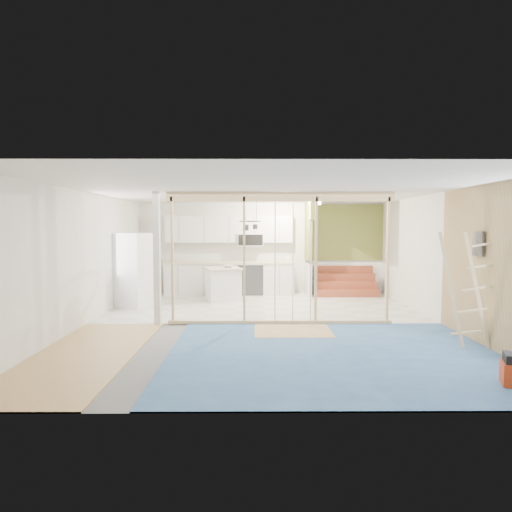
{
  "coord_description": "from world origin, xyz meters",
  "views": [
    {
      "loc": [
        -0.22,
        -8.3,
        1.93
      ],
      "look_at": [
        -0.17,
        0.6,
        1.31
      ],
      "focal_mm": 30.0,
      "sensor_mm": 36.0,
      "label": 1
    }
  ],
  "objects": [
    {
      "name": "soap_bottle_b",
      "position": [
        0.7,
        3.79,
        1.04
      ],
      "size": [
        0.1,
        0.1,
        0.21
      ],
      "primitive_type": "imported",
      "rotation": [
        0.0,
        0.0,
        0.08
      ],
      "color": "white",
      "rests_on": "base_cabinets"
    },
    {
      "name": "stud_frame",
      "position": [
        -0.27,
        -0.0,
        1.61
      ],
      "size": [
        4.66,
        0.14,
        2.6
      ],
      "color": "#D4B481",
      "rests_on": "room"
    },
    {
      "name": "green_partition",
      "position": [
        2.04,
        3.66,
        0.94
      ],
      "size": [
        2.25,
        1.51,
        2.6
      ],
      "color": "olive",
      "rests_on": "room"
    },
    {
      "name": "island",
      "position": [
        -1.01,
        2.7,
        0.43
      ],
      "size": [
        1.1,
        1.1,
        0.86
      ],
      "rotation": [
        0.0,
        0.0,
        0.3
      ],
      "color": "white",
      "rests_on": "room"
    },
    {
      "name": "sheathing_panel",
      "position": [
        3.48,
        -2.0,
        1.3
      ],
      "size": [
        0.02,
        4.0,
        2.6
      ],
      "primitive_type": "cube",
      "color": "tan",
      "rests_on": "room"
    },
    {
      "name": "fridge",
      "position": [
        -3.04,
        1.83,
        0.89
      ],
      "size": [
        1.03,
        0.99,
        1.77
      ],
      "rotation": [
        0.0,
        0.0,
        -0.42
      ],
      "color": "white",
      "rests_on": "room"
    },
    {
      "name": "soap_bottle_a",
      "position": [
        -2.5,
        3.63,
        1.07
      ],
      "size": [
        0.15,
        0.15,
        0.29
      ],
      "primitive_type": "imported",
      "rotation": [
        0.0,
        0.0,
        -0.42
      ],
      "color": "#B1B8C6",
      "rests_on": "base_cabinets"
    },
    {
      "name": "bowl",
      "position": [
        -0.87,
        2.76,
        0.9
      ],
      "size": [
        0.29,
        0.29,
        0.07
      ],
      "primitive_type": "imported",
      "rotation": [
        0.0,
        0.0,
        0.11
      ],
      "color": "silver",
      "rests_on": "island"
    },
    {
      "name": "ladder",
      "position": [
        3.14,
        -1.66,
        0.94
      ],
      "size": [
        0.97,
        0.2,
        1.83
      ],
      "rotation": [
        0.0,
        0.0,
        -0.38
      ],
      "color": "beige",
      "rests_on": "room"
    },
    {
      "name": "ceiling_light",
      "position": [
        1.4,
        3.0,
        2.54
      ],
      "size": [
        0.32,
        0.32,
        0.08
      ],
      "primitive_type": "cylinder",
      "color": "#FFEABF",
      "rests_on": "room"
    },
    {
      "name": "room",
      "position": [
        0.0,
        0.0,
        1.3
      ],
      "size": [
        7.01,
        8.01,
        2.61
      ],
      "color": "slate",
      "rests_on": "ground"
    },
    {
      "name": "electrical_panel",
      "position": [
        3.43,
        -1.4,
        1.65
      ],
      "size": [
        0.04,
        0.3,
        0.4
      ],
      "primitive_type": "cube",
      "color": "#3A3A3F",
      "rests_on": "room"
    },
    {
      "name": "base_cabinets",
      "position": [
        -1.61,
        3.36,
        0.47
      ],
      "size": [
        4.45,
        2.24,
        0.93
      ],
      "color": "white",
      "rests_on": "room"
    },
    {
      "name": "floor_overlays",
      "position": [
        0.07,
        0.06,
        0.01
      ],
      "size": [
        7.0,
        8.0,
        0.03
      ],
      "color": "silver",
      "rests_on": "room"
    },
    {
      "name": "upper_cabinets",
      "position": [
        -0.84,
        3.82,
        1.82
      ],
      "size": [
        3.6,
        0.41,
        0.85
      ],
      "color": "white",
      "rests_on": "room"
    },
    {
      "name": "pot_rack",
      "position": [
        -0.31,
        1.89,
        2.0
      ],
      "size": [
        0.52,
        0.52,
        0.72
      ],
      "color": "black",
      "rests_on": "room"
    }
  ]
}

